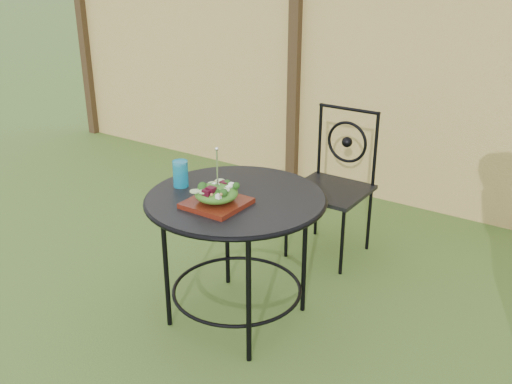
{
  "coord_description": "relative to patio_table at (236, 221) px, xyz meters",
  "views": [
    {
      "loc": [
        1.12,
        -1.95,
        1.84
      ],
      "look_at": [
        -0.37,
        0.22,
        0.75
      ],
      "focal_mm": 40.0,
      "sensor_mm": 36.0,
      "label": 1
    }
  ],
  "objects": [
    {
      "name": "drinking_glass",
      "position": [
        -0.32,
        -0.05,
        0.21
      ],
      "size": [
        0.08,
        0.08,
        0.14
      ],
      "primitive_type": "cylinder",
      "color": "#0D7BA2",
      "rests_on": "patio_table"
    },
    {
      "name": "salad_plate",
      "position": [
        -0.01,
        -0.15,
        0.15
      ],
      "size": [
        0.27,
        0.27,
        0.02
      ],
      "primitive_type": "cube",
      "color": "#420F09",
      "rests_on": "patio_table"
    },
    {
      "name": "patio_chair",
      "position": [
        0.06,
        0.99,
        -0.08
      ],
      "size": [
        0.46,
        0.46,
        0.95
      ],
      "color": "black",
      "rests_on": "ground"
    },
    {
      "name": "fence",
      "position": [
        0.46,
        2.02,
        0.36
      ],
      "size": [
        8.0,
        0.12,
        1.9
      ],
      "color": "#E4C870",
      "rests_on": "ground"
    },
    {
      "name": "salad",
      "position": [
        -0.01,
        -0.15,
        0.2
      ],
      "size": [
        0.21,
        0.21,
        0.08
      ],
      "primitive_type": "ellipsoid",
      "color": "#235614",
      "rests_on": "salad_plate"
    },
    {
      "name": "patio_table",
      "position": [
        0.0,
        0.0,
        0.0
      ],
      "size": [
        0.92,
        0.92,
        0.72
      ],
      "color": "black",
      "rests_on": "ground"
    },
    {
      "name": "ground",
      "position": [
        0.46,
        -0.17,
        -0.59
      ],
      "size": [
        60.0,
        60.0,
        0.0
      ],
      "primitive_type": "plane",
      "color": "#224616",
      "rests_on": "ground"
    },
    {
      "name": "fork",
      "position": [
        0.0,
        -0.15,
        0.33
      ],
      "size": [
        0.01,
        0.01,
        0.18
      ],
      "primitive_type": "cylinder",
      "color": "silver",
      "rests_on": "salad"
    }
  ]
}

